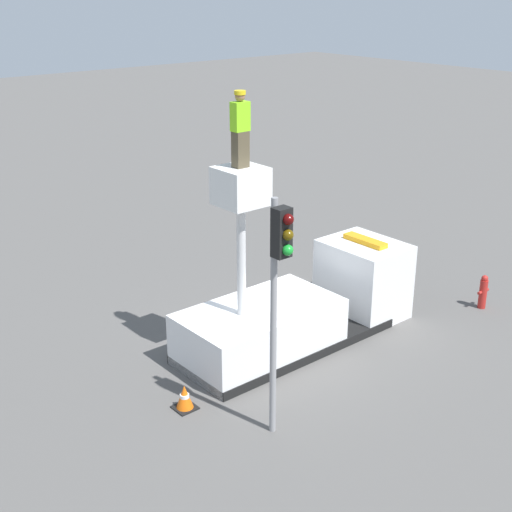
{
  "coord_description": "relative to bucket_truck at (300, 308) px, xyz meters",
  "views": [
    {
      "loc": [
        -11.55,
        -12.52,
        9.14
      ],
      "look_at": [
        -2.18,
        -1.36,
        3.5
      ],
      "focal_mm": 50.0,
      "sensor_mm": 36.0,
      "label": 1
    }
  ],
  "objects": [
    {
      "name": "traffic_light_pole",
      "position": [
        -3.38,
        -2.87,
        2.81
      ],
      "size": [
        0.34,
        0.57,
        5.27
      ],
      "color": "gray",
      "rests_on": "ground"
    },
    {
      "name": "fire_hydrant",
      "position": [
        5.52,
        -2.07,
        -0.41
      ],
      "size": [
        0.47,
        0.23,
        1.05
      ],
      "color": "#B2231E",
      "rests_on": "ground"
    },
    {
      "name": "bucket_truck",
      "position": [
        0.0,
        0.0,
        0.0
      ],
      "size": [
        6.95,
        2.35,
        5.12
      ],
      "color": "black",
      "rests_on": "ground"
    },
    {
      "name": "traffic_cone_rear",
      "position": [
        -4.35,
        -0.8,
        -0.64
      ],
      "size": [
        0.5,
        0.5,
        0.59
      ],
      "color": "black",
      "rests_on": "ground"
    },
    {
      "name": "ground_plane",
      "position": [
        -0.53,
        0.0,
        -0.92
      ],
      "size": [
        120.0,
        120.0,
        0.0
      ],
      "primitive_type": "plane",
      "color": "#565451"
    },
    {
      "name": "worker",
      "position": [
        -2.03,
        0.0,
        5.08
      ],
      "size": [
        0.4,
        0.26,
        1.75
      ],
      "color": "brown",
      "rests_on": "bucket_truck"
    }
  ]
}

